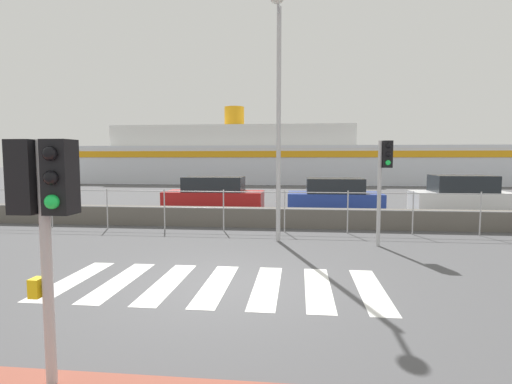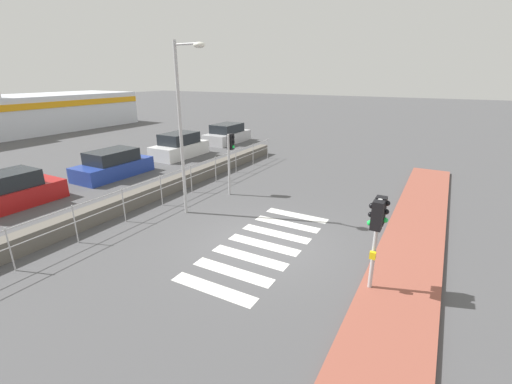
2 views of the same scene
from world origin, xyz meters
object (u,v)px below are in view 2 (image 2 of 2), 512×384
Objects in this scene: streetlamp at (185,112)px; parked_car_silver at (227,135)px; parked_car_red at (2,194)px; traffic_light_far at (230,150)px; parked_car_blue at (113,165)px; parked_car_white at (180,147)px; traffic_light_near at (378,221)px.

streetlamp is 14.95m from parked_car_silver.
streetlamp is at bearing -65.08° from parked_car_red.
traffic_light_far reaches higher than parked_car_red.
traffic_light_far is 0.62× the size of parked_car_red.
parked_car_silver reaches higher than parked_car_blue.
streetlamp is 8.25m from parked_car_red.
parked_car_white is (10.51, 0.00, 0.05)m from parked_car_red.
streetlamp reaches higher than parked_car_white.
parked_car_silver is (14.66, 13.95, -1.27)m from traffic_light_near.
parked_car_white is at bearing 43.27° from streetlamp.
traffic_light_far reaches higher than traffic_light_near.
parked_car_silver is (12.87, 6.88, -3.22)m from streetlamp.
parked_car_red is at bearing 130.22° from traffic_light_far.
parked_car_red is at bearing 180.00° from parked_car_white.
traffic_light_near is 0.56× the size of parked_car_red.
streetlamp is (-2.70, 0.09, 1.86)m from traffic_light_far.
streetlamp is 10.53m from parked_car_white.
traffic_light_near is at bearing -122.69° from traffic_light_far.
parked_car_red is 10.51m from parked_car_white.
traffic_light_far is at bearing 57.31° from traffic_light_near.
streetlamp is 1.42× the size of parked_car_red.
parked_car_blue is 10.78m from parked_car_silver.
parked_car_red is (-1.41, 13.95, -1.28)m from traffic_light_near.
traffic_light_near is 8.30m from traffic_light_far.
parked_car_red is at bearing 180.00° from parked_car_silver.
parked_car_red is at bearing 95.78° from traffic_light_near.
traffic_light_far is 0.69× the size of parked_car_white.
traffic_light_near is 14.08m from parked_car_red.
traffic_light_far is at bearing -123.50° from parked_car_white.
streetlamp is at bearing -106.89° from parked_car_blue.
parked_car_white is (4.61, 6.97, -1.33)m from traffic_light_far.
traffic_light_near is 0.59× the size of parked_car_silver.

